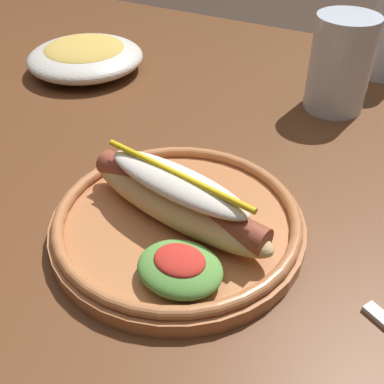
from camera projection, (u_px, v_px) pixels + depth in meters
dining_table at (205, 199)px, 0.67m from camera, size 1.37×0.89×0.74m
hot_dog_plate at (178, 218)px, 0.46m from camera, size 0.25×0.25×0.08m
water_cup at (340, 64)px, 0.64m from camera, size 0.08×0.08×0.13m
side_bowl at (85, 56)px, 0.77m from camera, size 0.18×0.18×0.05m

